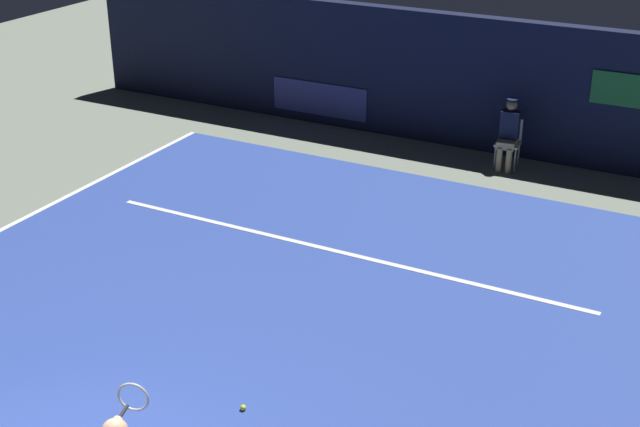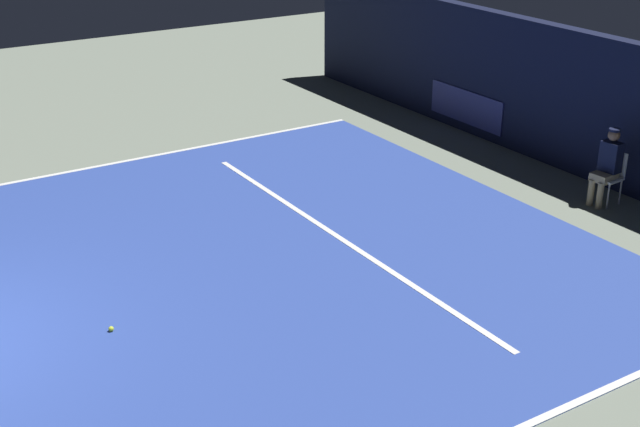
% 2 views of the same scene
% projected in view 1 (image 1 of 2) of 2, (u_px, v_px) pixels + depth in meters
% --- Properties ---
extents(ground_plane, '(32.83, 32.83, 0.00)m').
position_uv_depth(ground_plane, '(273.00, 307.00, 11.96)').
color(ground_plane, gray).
extents(court_surface, '(10.19, 10.61, 0.01)m').
position_uv_depth(court_surface, '(273.00, 307.00, 11.96)').
color(court_surface, '#2D479E').
rests_on(court_surface, ground).
extents(line_sideline_right, '(0.10, 10.61, 0.01)m').
position_uv_depth(line_sideline_right, '(0.00, 231.00, 14.09)').
color(line_sideline_right, white).
rests_on(line_sideline_right, court_surface).
extents(line_service, '(7.95, 0.10, 0.01)m').
position_uv_depth(line_service, '(335.00, 251.00, 13.45)').
color(line_service, white).
rests_on(line_service, court_surface).
extents(back_wall, '(17.16, 0.33, 2.60)m').
position_uv_depth(back_wall, '(459.00, 81.00, 17.23)').
color(back_wall, '#141933').
rests_on(back_wall, ground).
extents(line_judge_on_chair, '(0.47, 0.55, 1.32)m').
position_uv_depth(line_judge_on_chair, '(509.00, 133.00, 16.32)').
color(line_judge_on_chair, white).
rests_on(line_judge_on_chair, ground).
extents(tennis_ball, '(0.07, 0.07, 0.07)m').
position_uv_depth(tennis_ball, '(243.00, 408.00, 9.88)').
color(tennis_ball, '#CCE033').
rests_on(tennis_ball, court_surface).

